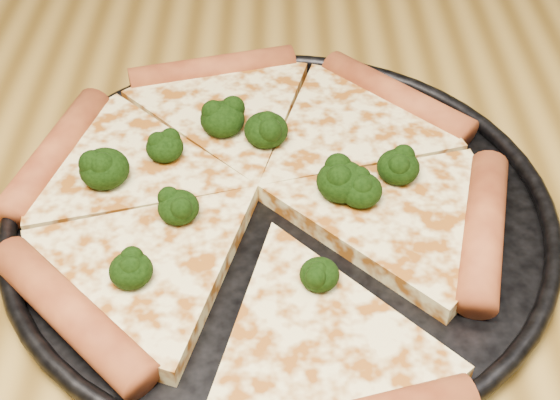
{
  "coord_description": "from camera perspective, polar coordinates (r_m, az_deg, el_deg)",
  "views": [
    {
      "loc": [
        0.03,
        -0.34,
        1.12
      ],
      "look_at": [
        0.03,
        0.05,
        0.77
      ],
      "focal_mm": 49.23,
      "sensor_mm": 36.0,
      "label": 1
    }
  ],
  "objects": [
    {
      "name": "dining_table",
      "position": [
        0.58,
        -3.5,
        -11.03
      ],
      "size": [
        1.2,
        0.9,
        0.75
      ],
      "color": "olive",
      "rests_on": "ground"
    },
    {
      "name": "pizza_pan",
      "position": [
        0.53,
        0.0,
        -0.65
      ],
      "size": [
        0.38,
        0.38,
        0.02
      ],
      "color": "black",
      "rests_on": "dining_table"
    },
    {
      "name": "pizza",
      "position": [
        0.53,
        -1.48,
        0.41
      ],
      "size": [
        0.36,
        0.4,
        0.03
      ],
      "rotation": [
        0.0,
        0.0,
        0.27
      ],
      "color": "#FFEA9C",
      "rests_on": "pizza_pan"
    },
    {
      "name": "broccoli_florets",
      "position": [
        0.53,
        -2.35,
        2.09
      ],
      "size": [
        0.24,
        0.18,
        0.03
      ],
      "color": "black",
      "rests_on": "pizza"
    }
  ]
}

